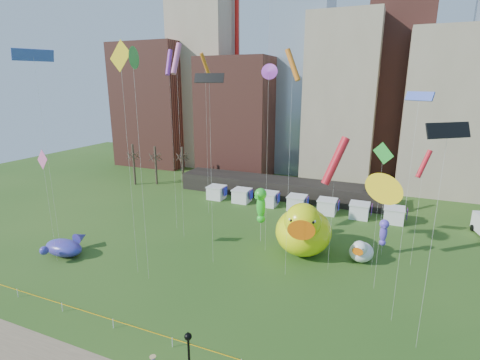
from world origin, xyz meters
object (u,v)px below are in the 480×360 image
at_px(seahorse_purple, 384,230).
at_px(whale_inflatable, 65,247).
at_px(lamppost, 189,356).
at_px(big_duck, 303,229).
at_px(small_duck, 361,251).
at_px(seahorse_green, 261,203).

bearing_deg(seahorse_purple, whale_inflatable, -154.90).
distance_m(seahorse_purple, lamppost, 29.26).
height_order(seahorse_purple, lamppost, lamppost).
relative_size(seahorse_purple, whale_inflatable, 0.69).
distance_m(big_duck, whale_inflatable, 29.34).
xyz_separation_m(big_duck, seahorse_purple, (9.03, 3.66, -0.09)).
xyz_separation_m(small_duck, seahorse_purple, (2.24, 2.82, 1.90)).
height_order(big_duck, seahorse_purple, big_duck).
height_order(small_duck, whale_inflatable, small_duck).
bearing_deg(whale_inflatable, big_duck, 23.11).
height_order(seahorse_purple, whale_inflatable, seahorse_purple).
bearing_deg(seahorse_purple, small_duck, -126.18).
height_order(whale_inflatable, lamppost, lamppost).
height_order(small_duck, seahorse_purple, seahorse_purple).
bearing_deg(seahorse_green, seahorse_purple, 15.18).
bearing_deg(small_duck, seahorse_purple, 60.67).
xyz_separation_m(seahorse_purple, lamppost, (-11.21, -27.02, -0.28)).
height_order(seahorse_green, seahorse_purple, seahorse_green).
bearing_deg(big_duck, seahorse_green, 156.19).
relative_size(seahorse_purple, lamppost, 0.96).
bearing_deg(lamppost, small_duck, 69.67).
distance_m(big_duck, seahorse_purple, 9.75).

